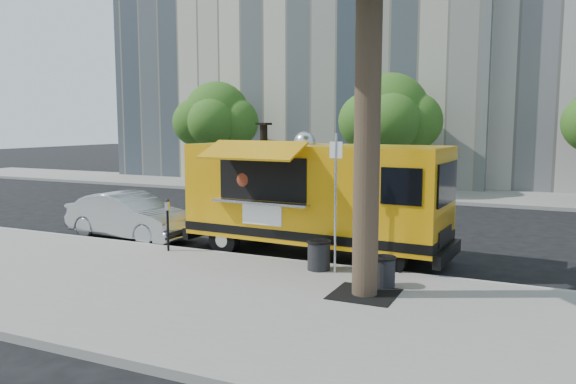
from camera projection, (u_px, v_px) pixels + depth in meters
The scene contains 13 objects.
ground at pixel (298, 257), 14.20m from camera, with size 120.00×120.00×0.00m, color black.
sidewalk at pixel (213, 298), 10.59m from camera, with size 60.00×6.00×0.15m, color gray.
curb at pixel (282, 262), 13.36m from camera, with size 60.00×0.14×0.16m, color #999993.
far_sidewalk at pixel (413, 194), 26.36m from camera, with size 60.00×5.00×0.15m, color gray.
tree_well at pixel (364, 294), 10.58m from camera, with size 1.20×1.20×0.02m, color black.
far_tree_a at pixel (217, 115), 28.99m from camera, with size 3.42×3.42×5.36m.
far_tree_b at pixel (390, 113), 25.60m from camera, with size 3.60×3.60×5.50m.
sign_post at pixel (336, 195), 11.94m from camera, with size 0.28×0.06×3.00m.
parking_meter at pixel (168, 218), 14.11m from camera, with size 0.11×0.11×1.33m.
food_truck at pixel (314, 195), 14.02m from camera, with size 6.90×3.33×3.35m.
sedan at pixel (130, 216), 16.34m from camera, with size 1.43×4.09×1.35m, color #9FA2A5.
trash_bin_left at pixel (383, 270), 11.07m from camera, with size 0.50×0.50×0.60m.
trash_bin_right at pixel (319, 254), 12.33m from camera, with size 0.54×0.54×0.65m.
Camera 1 is at (5.59, -12.73, 3.36)m, focal length 35.00 mm.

